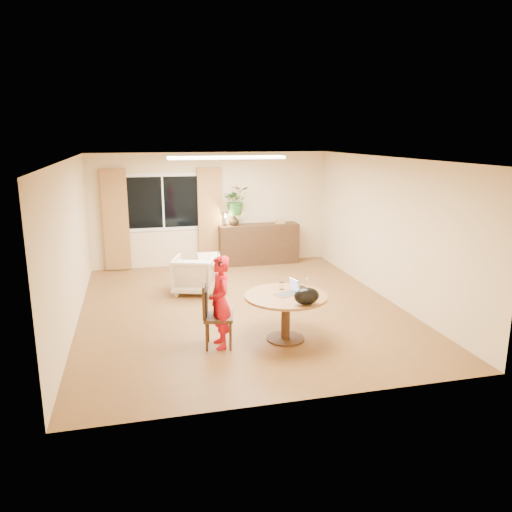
{
  "coord_description": "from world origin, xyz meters",
  "views": [
    {
      "loc": [
        -1.74,
        -8.17,
        2.98
      ],
      "look_at": [
        0.22,
        -0.2,
        0.98
      ],
      "focal_mm": 35.0,
      "sensor_mm": 36.0,
      "label": 1
    }
  ],
  "objects_px": {
    "armchair": "(195,275)",
    "sideboard": "(259,244)",
    "dining_chair": "(219,315)",
    "child": "(220,302)",
    "dining_table": "(286,305)"
  },
  "relations": [
    {
      "from": "dining_chair",
      "to": "child",
      "type": "height_order",
      "value": "child"
    },
    {
      "from": "dining_chair",
      "to": "armchair",
      "type": "bearing_deg",
      "value": 102.25
    },
    {
      "from": "dining_table",
      "to": "child",
      "type": "distance_m",
      "value": 0.99
    },
    {
      "from": "dining_chair",
      "to": "child",
      "type": "bearing_deg",
      "value": -1.99
    },
    {
      "from": "dining_chair",
      "to": "child",
      "type": "relative_size",
      "value": 0.7
    },
    {
      "from": "armchair",
      "to": "dining_chair",
      "type": "bearing_deg",
      "value": 108.69
    },
    {
      "from": "dining_table",
      "to": "child",
      "type": "height_order",
      "value": "child"
    },
    {
      "from": "dining_chair",
      "to": "sideboard",
      "type": "distance_m",
      "value": 4.84
    },
    {
      "from": "child",
      "to": "armchair",
      "type": "xyz_separation_m",
      "value": [
        -0.05,
        2.63,
        -0.31
      ]
    },
    {
      "from": "dining_chair",
      "to": "sideboard",
      "type": "height_order",
      "value": "same"
    },
    {
      "from": "armchair",
      "to": "sideboard",
      "type": "distance_m",
      "value": 2.59
    },
    {
      "from": "dining_chair",
      "to": "dining_table",
      "type": "bearing_deg",
      "value": 11.76
    },
    {
      "from": "child",
      "to": "dining_chair",
      "type": "bearing_deg",
      "value": -108.68
    },
    {
      "from": "dining_table",
      "to": "dining_chair",
      "type": "distance_m",
      "value": 1.01
    },
    {
      "from": "sideboard",
      "to": "dining_chair",
      "type": "bearing_deg",
      "value": -110.88
    }
  ]
}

